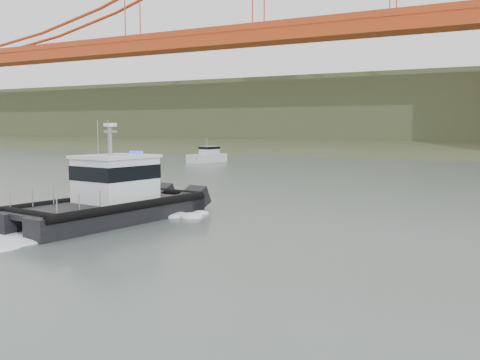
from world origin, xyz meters
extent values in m
plane|color=#495752|center=(0.00, 0.00, 0.00)|extent=(400.00, 400.00, 0.00)
cube|color=#364125|center=(0.00, 92.00, 0.00)|extent=(500.00, 44.72, 16.25)
cube|color=#364125|center=(0.00, 120.00, 6.00)|extent=(500.00, 70.00, 18.00)
cube|color=#364125|center=(0.00, 145.00, 11.00)|extent=(500.00, 60.00, 16.00)
cube|color=#B83D16|center=(0.00, 75.00, 22.00)|extent=(260.00, 6.00, 2.20)
cube|color=black|center=(-6.36, 5.01, 0.44)|extent=(2.84, 11.73, 1.27)
cube|color=black|center=(-3.53, 4.64, 0.44)|extent=(2.84, 11.73, 1.27)
cube|color=black|center=(-5.01, 4.30, 0.95)|extent=(5.47, 10.51, 0.26)
cube|color=silver|center=(-4.88, 5.35, 2.30)|extent=(3.63, 4.18, 2.44)
cube|color=black|center=(-4.88, 5.35, 2.74)|extent=(3.70, 4.25, 0.79)
cube|color=silver|center=(-4.88, 5.35, 3.60)|extent=(3.87, 4.42, 0.17)
cylinder|color=gray|center=(-4.92, 5.04, 4.47)|extent=(0.17, 0.17, 1.91)
cylinder|color=white|center=(-4.92, 5.04, 5.37)|extent=(0.74, 0.74, 0.19)
cube|color=silver|center=(-26.47, 50.38, 0.57)|extent=(3.31, 7.13, 1.37)
cube|color=silver|center=(-26.39, 50.94, 1.72)|extent=(2.23, 2.99, 1.37)
cube|color=black|center=(-26.39, 50.94, 2.17)|extent=(2.29, 3.06, 0.40)
cylinder|color=gray|center=(-26.47, 50.38, 2.97)|extent=(0.09, 0.09, 1.37)
camera|label=1|loc=(15.31, -17.77, 5.23)|focal=40.00mm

